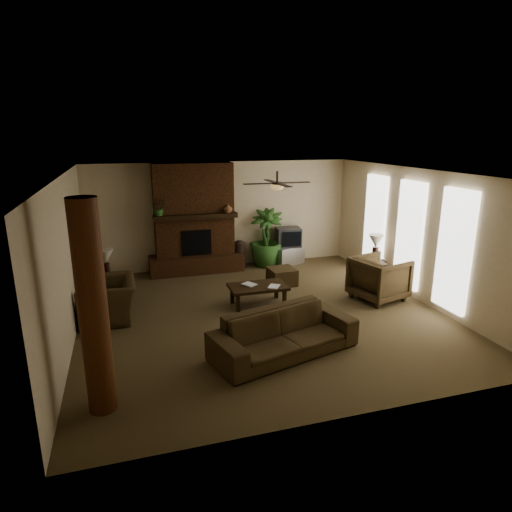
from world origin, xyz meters
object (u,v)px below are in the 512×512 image
object	(u,v)px
coffee_table	(258,288)
side_table_right	(375,273)
log_column	(93,310)
ottoman	(282,276)
armchair_right	(379,276)
floor_plant	(266,250)
side_table_left	(111,291)
lamp_right	(376,243)
sofa	(284,327)
tv_stand	(288,255)
armchair_left	(107,293)
lamp_left	(105,259)
floor_vase	(239,252)

from	to	relation	value
coffee_table	side_table_right	size ratio (longest dim) A/B	2.18
log_column	ottoman	world-z (taller)	log_column
log_column	armchair_right	world-z (taller)	log_column
ottoman	floor_plant	size ratio (longest dim) A/B	0.39
armchair_right	side_table_left	distance (m)	5.77
armchair_right	lamp_right	xyz separation A→B (m)	(0.46, 0.96, 0.48)
armchair_right	floor_plant	size ratio (longest dim) A/B	0.66
log_column	sofa	xyz separation A→B (m)	(2.81, 0.73, -0.92)
sofa	tv_stand	size ratio (longest dim) A/B	2.87
armchair_left	lamp_right	world-z (taller)	lamp_right
sofa	side_table_right	world-z (taller)	sofa
armchair_right	sofa	bearing A→B (deg)	106.10
lamp_left	side_table_right	xyz separation A→B (m)	(6.10, -0.48, -0.73)
floor_plant	lamp_left	xyz separation A→B (m)	(-4.06, -1.71, 0.57)
lamp_right	coffee_table	bearing A→B (deg)	-170.33
tv_stand	side_table_left	size ratio (longest dim) A/B	1.55
coffee_table	side_table_right	xyz separation A→B (m)	(3.08, 0.48, -0.10)
armchair_left	coffee_table	size ratio (longest dim) A/B	1.00
sofa	floor_plant	world-z (taller)	sofa
coffee_table	tv_stand	distance (m)	3.15
lamp_right	side_table_left	bearing A→B (deg)	175.45
floor_vase	side_table_left	world-z (taller)	floor_vase
lamp_right	armchair_right	bearing A→B (deg)	-115.85
lamp_left	log_column	bearing A→B (deg)	-90.05
side_table_right	ottoman	bearing A→B (deg)	164.64
armchair_left	coffee_table	distance (m)	3.01
floor_plant	side_table_right	distance (m)	2.99
ottoman	lamp_left	world-z (taller)	lamp_left
tv_stand	side_table_left	xyz separation A→B (m)	(-4.64, -1.66, 0.03)
tv_stand	log_column	bearing A→B (deg)	-151.72
coffee_table	side_table_right	world-z (taller)	side_table_right
side_table_left	lamp_right	size ratio (longest dim) A/B	0.85
armchair_right	side_table_right	distance (m)	1.05
armchair_right	log_column	bearing A→B (deg)	98.25
lamp_left	side_table_right	bearing A→B (deg)	-4.51
armchair_left	side_table_left	distance (m)	0.89
floor_vase	lamp_left	world-z (taller)	lamp_left
tv_stand	lamp_right	world-z (taller)	lamp_right
sofa	ottoman	xyz separation A→B (m)	(1.14, 3.22, -0.28)
lamp_right	sofa	bearing A→B (deg)	-140.83
sofa	side_table_right	bearing A→B (deg)	23.22
ottoman	side_table_right	world-z (taller)	side_table_right
armchair_left	lamp_right	bearing A→B (deg)	93.11
sofa	ottoman	size ratio (longest dim) A/B	4.06
armchair_left	armchair_right	xyz separation A→B (m)	(5.62, -0.59, -0.01)
log_column	ottoman	xyz separation A→B (m)	(3.95, 3.95, -1.20)
coffee_table	ottoman	xyz separation A→B (m)	(0.93, 1.07, -0.17)
armchair_left	coffee_table	world-z (taller)	armchair_left
floor_vase	lamp_left	distance (m)	3.76
ottoman	lamp_right	xyz separation A→B (m)	(2.15, -0.54, 0.80)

